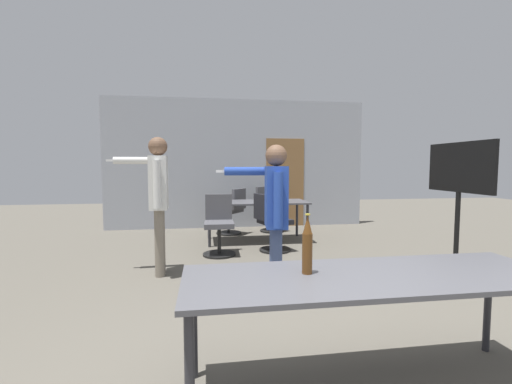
# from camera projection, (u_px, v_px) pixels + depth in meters

# --- Properties ---
(back_wall) EXTENTS (5.95, 0.12, 2.92)m
(back_wall) POSITION_uv_depth(u_px,v_px,m) (239.00, 164.00, 7.88)
(back_wall) COLOR #A3A8B2
(back_wall) RESTS_ON ground_plane
(conference_table_near) EXTENTS (2.33, 0.74, 0.75)m
(conference_table_near) POSITION_uv_depth(u_px,v_px,m) (373.00, 284.00, 2.11)
(conference_table_near) COLOR #4C4C51
(conference_table_near) RESTS_ON ground_plane
(conference_table_far) EXTENTS (1.89, 0.83, 0.75)m
(conference_table_far) POSITION_uv_depth(u_px,v_px,m) (256.00, 205.00, 6.41)
(conference_table_far) COLOR #4C4C51
(conference_table_far) RESTS_ON ground_plane
(tv_screen) EXTENTS (0.44, 1.11, 1.72)m
(tv_screen) POSITION_uv_depth(u_px,v_px,m) (459.00, 192.00, 4.34)
(tv_screen) COLOR black
(tv_screen) RESTS_ON ground_plane
(person_center_tall) EXTENTS (0.73, 0.62, 1.63)m
(person_center_tall) POSITION_uv_depth(u_px,v_px,m) (275.00, 207.00, 3.50)
(person_center_tall) COLOR #3D4C75
(person_center_tall) RESTS_ON ground_plane
(person_left_plaid) EXTENTS (0.81, 0.57, 1.78)m
(person_left_plaid) POSITION_uv_depth(u_px,v_px,m) (158.00, 191.00, 4.38)
(person_left_plaid) COLOR slate
(person_left_plaid) RESTS_ON ground_plane
(office_chair_far_right) EXTENTS (0.69, 0.67, 0.95)m
(office_chair_far_right) POSITION_uv_depth(u_px,v_px,m) (232.00, 212.00, 7.08)
(office_chair_far_right) COLOR black
(office_chair_far_right) RESTS_ON ground_plane
(office_chair_near_pushed) EXTENTS (0.66, 0.68, 0.96)m
(office_chair_near_pushed) POSITION_uv_depth(u_px,v_px,m) (270.00, 210.00, 7.42)
(office_chair_near_pushed) COLOR black
(office_chair_near_pushed) RESTS_ON ground_plane
(office_chair_mid_tucked) EXTENTS (0.52, 0.56, 0.95)m
(office_chair_mid_tucked) POSITION_uv_depth(u_px,v_px,m) (219.00, 226.00, 5.47)
(office_chair_mid_tucked) COLOR black
(office_chair_mid_tucked) RESTS_ON ground_plane
(office_chair_side_rolled) EXTENTS (0.63, 0.59, 0.96)m
(office_chair_side_rolled) POSITION_uv_depth(u_px,v_px,m) (271.00, 224.00, 5.65)
(office_chair_side_rolled) COLOR black
(office_chair_side_rolled) RESTS_ON ground_plane
(beer_bottle) EXTENTS (0.06, 0.06, 0.37)m
(beer_bottle) POSITION_uv_depth(u_px,v_px,m) (307.00, 246.00, 2.10)
(beer_bottle) COLOR #563314
(beer_bottle) RESTS_ON conference_table_near
(drink_cup) EXTENTS (0.09, 0.09, 0.11)m
(drink_cup) POSITION_uv_depth(u_px,v_px,m) (274.00, 198.00, 6.57)
(drink_cup) COLOR #2866A3
(drink_cup) RESTS_ON conference_table_far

